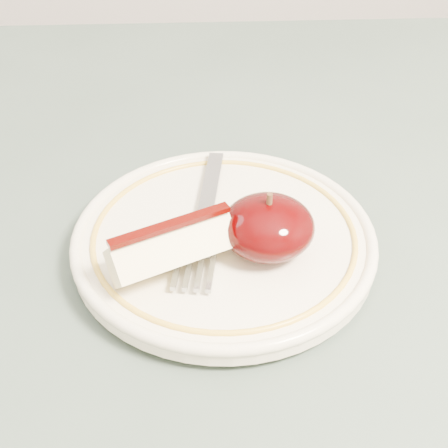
{
  "coord_description": "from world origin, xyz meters",
  "views": [
    {
      "loc": [
        0.09,
        -0.36,
        1.06
      ],
      "look_at": [
        0.11,
        -0.01,
        0.78
      ],
      "focal_mm": 50.0,
      "sensor_mm": 36.0,
      "label": 1
    }
  ],
  "objects_px": {
    "table": "(99,325)",
    "apple_half": "(268,227)",
    "plate": "(224,239)",
    "fork": "(204,218)"
  },
  "relations": [
    {
      "from": "table",
      "to": "apple_half",
      "type": "height_order",
      "value": "apple_half"
    },
    {
      "from": "plate",
      "to": "table",
      "type": "bearing_deg",
      "value": 173.83
    },
    {
      "from": "fork",
      "to": "table",
      "type": "bearing_deg",
      "value": 100.11
    },
    {
      "from": "plate",
      "to": "apple_half",
      "type": "xyz_separation_m",
      "value": [
        0.03,
        -0.02,
        0.02
      ]
    },
    {
      "from": "plate",
      "to": "fork",
      "type": "bearing_deg",
      "value": 133.97
    },
    {
      "from": "plate",
      "to": "apple_half",
      "type": "height_order",
      "value": "apple_half"
    },
    {
      "from": "apple_half",
      "to": "fork",
      "type": "distance_m",
      "value": 0.06
    },
    {
      "from": "table",
      "to": "fork",
      "type": "xyz_separation_m",
      "value": [
        0.09,
        0.0,
        0.11
      ]
    },
    {
      "from": "table",
      "to": "plate",
      "type": "relative_size",
      "value": 4.02
    },
    {
      "from": "plate",
      "to": "fork",
      "type": "relative_size",
      "value": 1.36
    }
  ]
}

